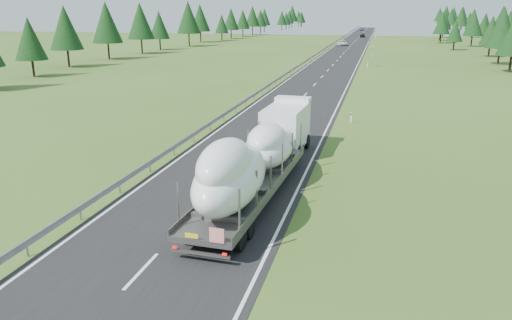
% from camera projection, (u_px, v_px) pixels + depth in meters
% --- Properties ---
extents(ground, '(400.00, 400.00, 0.00)m').
position_uv_depth(ground, '(141.00, 271.00, 20.16)').
color(ground, '#37541C').
rests_on(ground, ground).
extents(road_surface, '(10.00, 400.00, 0.02)m').
position_uv_depth(road_surface, '(341.00, 56.00, 113.11)').
color(road_surface, black).
rests_on(road_surface, ground).
extents(guardrail, '(0.10, 400.00, 0.76)m').
position_uv_depth(guardrail, '(318.00, 53.00, 114.10)').
color(guardrail, slate).
rests_on(guardrail, ground).
extents(marker_posts, '(0.13, 350.08, 1.00)m').
position_uv_depth(marker_posts, '(375.00, 40.00, 162.59)').
color(marker_posts, silver).
rests_on(marker_posts, ground).
extents(highway_sign, '(0.08, 0.90, 2.60)m').
position_uv_depth(highway_sign, '(372.00, 57.00, 92.35)').
color(highway_sign, slate).
rests_on(highway_sign, ground).
extents(tree_line_right, '(27.65, 358.33, 12.61)m').
position_uv_depth(tree_line_right, '(507.00, 23.00, 133.15)').
color(tree_line_right, black).
rests_on(tree_line_right, ground).
extents(tree_line_left, '(14.35, 358.67, 12.66)m').
position_uv_depth(tree_line_left, '(208.00, 20.00, 155.67)').
color(tree_line_left, black).
rests_on(tree_line_left, ground).
extents(boat_truck, '(3.54, 20.45, 4.56)m').
position_uv_depth(boat_truck, '(259.00, 153.00, 28.40)').
color(boat_truck, white).
rests_on(boat_truck, ground).
extents(distant_van, '(3.08, 5.88, 1.58)m').
position_uv_depth(distant_van, '(342.00, 43.00, 147.04)').
color(distant_van, silver).
rests_on(distant_van, ground).
extents(distant_car_dark, '(1.94, 4.62, 1.56)m').
position_uv_depth(distant_car_dark, '(363.00, 35.00, 191.36)').
color(distant_car_dark, black).
rests_on(distant_car_dark, ground).
extents(distant_car_blue, '(1.56, 4.29, 1.40)m').
position_uv_depth(distant_car_blue, '(362.00, 29.00, 253.55)').
color(distant_car_blue, '#1A204A').
rests_on(distant_car_blue, ground).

